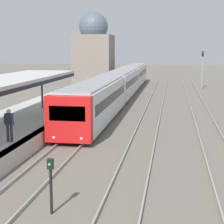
{
  "coord_description": "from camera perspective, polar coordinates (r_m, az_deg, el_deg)",
  "views": [
    {
      "loc": [
        5.74,
        -6.46,
        5.57
      ],
      "look_at": [
        2.05,
        16.31,
        1.6
      ],
      "focal_mm": 60.0,
      "sensor_mm": 36.0,
      "label": 1
    }
  ],
  "objects": [
    {
      "name": "signal_post_near",
      "position": [
        12.88,
        -9.32,
        -10.21
      ],
      "size": [
        0.2,
        0.21,
        1.94
      ],
      "color": "black",
      "rests_on": "ground_plane"
    },
    {
      "name": "train_near",
      "position": [
        42.39,
        1.39,
        4.5
      ],
      "size": [
        2.69,
        44.06,
        3.03
      ],
      "color": "red",
      "rests_on": "ground_plane"
    },
    {
      "name": "signal_mast_far",
      "position": [
        52.3,
        13.6,
        6.91
      ],
      "size": [
        0.28,
        0.29,
        5.12
      ],
      "color": "gray",
      "rests_on": "ground_plane"
    },
    {
      "name": "distant_domed_building",
      "position": [
        57.85,
        -2.8,
        9.2
      ],
      "size": [
        5.65,
        5.65,
        10.88
      ],
      "color": "slate",
      "rests_on": "ground_plane"
    },
    {
      "name": "person_on_platform",
      "position": [
        19.43,
        -15.44,
        -1.57
      ],
      "size": [
        0.4,
        0.4,
        1.66
      ],
      "color": "#2D2D33",
      "rests_on": "station_platform"
    }
  ]
}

